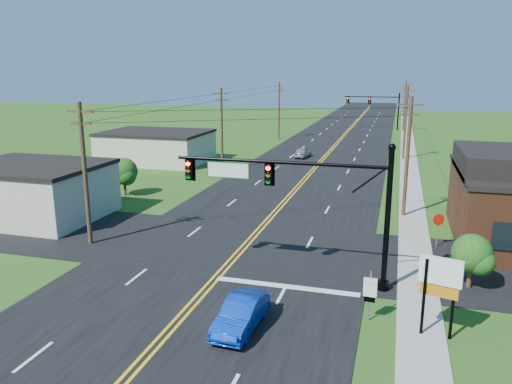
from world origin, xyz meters
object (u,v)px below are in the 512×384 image
(signal_mast_main, at_px, (298,193))
(stop_sign, at_px, (438,223))
(route_sign, at_px, (370,292))
(signal_mast_far, at_px, (374,105))
(blue_car, at_px, (242,314))

(signal_mast_main, xyz_separation_m, stop_sign, (7.46, 7.47, -3.18))
(signal_mast_main, xyz_separation_m, route_sign, (3.96, -3.42, -3.37))
(stop_sign, bearing_deg, route_sign, -132.42)
(route_sign, bearing_deg, signal_mast_main, 142.63)
(signal_mast_far, distance_m, stop_sign, 65.02)
(route_sign, distance_m, stop_sign, 11.44)
(stop_sign, bearing_deg, signal_mast_main, -159.56)
(signal_mast_far, height_order, blue_car, signal_mast_far)
(signal_mast_far, bearing_deg, route_sign, -87.07)
(signal_mast_main, height_order, route_sign, signal_mast_main)
(blue_car, relative_size, stop_sign, 1.85)
(signal_mast_far, relative_size, blue_car, 2.72)
(signal_mast_main, relative_size, blue_car, 2.80)
(signal_mast_main, height_order, stop_sign, signal_mast_main)
(route_sign, height_order, stop_sign, route_sign)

